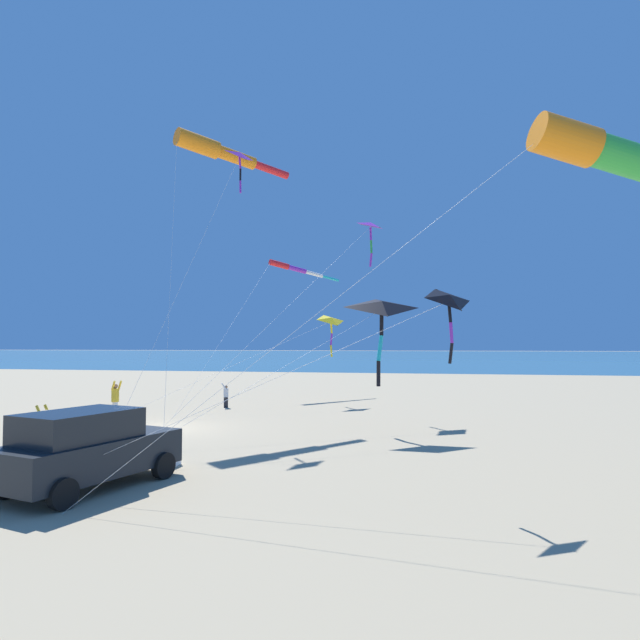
{
  "coord_description": "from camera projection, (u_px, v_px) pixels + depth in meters",
  "views": [
    {
      "loc": [
        -20.03,
        -10.9,
        3.39
      ],
      "look_at": [
        2.81,
        -6.11,
        4.47
      ],
      "focal_mm": 30.33,
      "sensor_mm": 36.0,
      "label": 1
    }
  ],
  "objects": [
    {
      "name": "ground_plane",
      "position": [
        157.0,
        429.0,
        21.66
      ],
      "size": [
        600.0,
        600.0,
        0.0
      ],
      "primitive_type": "plane",
      "color": "tan"
    },
    {
      "name": "ocean_water_strip",
      "position": [
        400.0,
        355.0,
        182.98
      ],
      "size": [
        240.0,
        600.0,
        0.01
      ],
      "primitive_type": "cube",
      "color": "#386B84",
      "rests_on": "ground_plane"
    },
    {
      "name": "parked_car",
      "position": [
        87.0,
        448.0,
        12.74
      ],
      "size": [
        4.63,
        2.92,
        1.85
      ],
      "color": "black",
      "rests_on": "ground_plane"
    },
    {
      "name": "cooler_box",
      "position": [
        170.0,
        458.0,
        15.12
      ],
      "size": [
        0.62,
        0.42,
        0.42
      ],
      "color": "white",
      "rests_on": "ground_plane"
    },
    {
      "name": "person_adult_flyer",
      "position": [
        115.0,
        397.0,
        25.16
      ],
      "size": [
        0.6,
        0.62,
        1.74
      ],
      "color": "silver",
      "rests_on": "ground_plane"
    },
    {
      "name": "person_child_green_jacket",
      "position": [
        226.0,
        394.0,
        29.2
      ],
      "size": [
        0.42,
        0.47,
        1.33
      ],
      "color": "#232328",
      "rests_on": "ground_plane"
    },
    {
      "name": "person_child_grey_jacket",
      "position": [
        46.0,
        429.0,
        16.25
      ],
      "size": [
        0.44,
        0.53,
        1.57
      ],
      "color": "#B72833",
      "rests_on": "ground_plane"
    },
    {
      "name": "kite_windsock_blue_topmost",
      "position": [
        636.0,
        162.0,
        12.23
      ],
      "size": [
        5.19,
        16.01,
        8.56
      ],
      "color": "orange",
      "rests_on": "ground_plane"
    },
    {
      "name": "kite_delta_yellow_midlevel",
      "position": [
        382.0,
        308.0,
        20.89
      ],
      "size": [
        9.41,
        7.84,
        5.35
      ],
      "color": "black",
      "rests_on": "ground_plane"
    },
    {
      "name": "kite_delta_black_fish_shape",
      "position": [
        240.0,
        156.0,
        23.34
      ],
      "size": [
        7.98,
        2.14,
        11.92
      ],
      "color": "purple",
      "rests_on": "ground_plane"
    },
    {
      "name": "kite_windsock_long_streamer_right",
      "position": [
        295.0,
        269.0,
        37.83
      ],
      "size": [
        15.92,
        5.1,
        9.24
      ],
      "color": "red",
      "rests_on": "ground_plane"
    },
    {
      "name": "kite_delta_checkered_midright",
      "position": [
        448.0,
        301.0,
        12.06
      ],
      "size": [
        2.45,
        10.27,
        4.69
      ],
      "color": "black",
      "rests_on": "ground_plane"
    },
    {
      "name": "kite_delta_small_distant",
      "position": [
        331.0,
        321.0,
        31.37
      ],
      "size": [
        11.21,
        8.83,
        5.21
      ],
      "color": "yellow",
      "rests_on": "ground_plane"
    },
    {
      "name": "kite_delta_long_streamer_left",
      "position": [
        371.0,
        226.0,
        27.54
      ],
      "size": [
        12.87,
        6.83,
        9.77
      ],
      "color": "purple",
      "rests_on": "ground_plane"
    },
    {
      "name": "kite_windsock_orange_high_right",
      "position": [
        219.0,
        151.0,
        25.36
      ],
      "size": [
        11.93,
        4.33,
        13.11
      ],
      "color": "orange",
      "rests_on": "ground_plane"
    }
  ]
}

